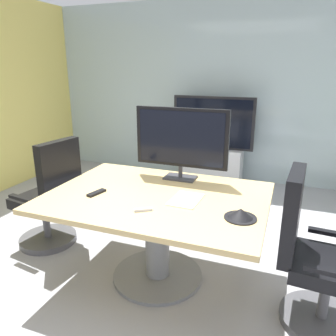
{
  "coord_description": "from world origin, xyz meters",
  "views": [
    {
      "loc": [
        0.94,
        -2.25,
        1.74
      ],
      "look_at": [
        0.0,
        0.23,
        0.91
      ],
      "focal_mm": 35.08,
      "sensor_mm": 36.0,
      "label": 1
    }
  ],
  "objects": [
    {
      "name": "conference_phone",
      "position": [
        0.69,
        -0.2,
        0.79
      ],
      "size": [
        0.22,
        0.22,
        0.07
      ],
      "color": "black",
      "rests_on": "conference_table"
    },
    {
      "name": "conference_table",
      "position": [
        0.0,
        -0.02,
        0.56
      ],
      "size": [
        1.71,
        1.24,
        0.76
      ],
      "color": "tan",
      "rests_on": "ground"
    },
    {
      "name": "tv_monitor",
      "position": [
        0.05,
        0.43,
        1.11
      ],
      "size": [
        0.84,
        0.18,
        0.64
      ],
      "color": "#333338",
      "rests_on": "conference_table"
    },
    {
      "name": "ground_plane",
      "position": [
        0.0,
        0.0,
        0.0
      ],
      "size": [
        6.83,
        6.83,
        0.0
      ],
      "primitive_type": "plane",
      "color": "#99999E"
    },
    {
      "name": "office_chair_right",
      "position": [
        1.18,
        -0.1,
        0.46
      ],
      "size": [
        0.61,
        0.59,
        1.09
      ],
      "rotation": [
        0.0,
        0.0,
        1.49
      ],
      "color": "#4C4C51",
      "rests_on": "ground"
    },
    {
      "name": "office_chair_left",
      "position": [
        -1.18,
        0.11,
        0.46
      ],
      "size": [
        0.63,
        0.61,
        1.09
      ],
      "rotation": [
        0.0,
        0.0,
        -1.72
      ],
      "color": "#4C4C51",
      "rests_on": "ground"
    },
    {
      "name": "wall_back_glass_partition",
      "position": [
        0.0,
        2.83,
        1.34
      ],
      "size": [
        5.83,
        0.1,
        2.67
      ],
      "primitive_type": "cube",
      "color": "#9EB2B7",
      "rests_on": "ground"
    },
    {
      "name": "wall_display_unit",
      "position": [
        -0.13,
        2.48,
        0.44
      ],
      "size": [
        1.2,
        0.36,
        1.31
      ],
      "color": "#B7BABC",
      "rests_on": "ground"
    },
    {
      "name": "remote_control",
      "position": [
        -0.46,
        -0.17,
        0.76
      ],
      "size": [
        0.09,
        0.18,
        0.02
      ],
      "primitive_type": "cube",
      "rotation": [
        0.0,
        0.0,
        -0.24
      ],
      "color": "black",
      "rests_on": "conference_table"
    },
    {
      "name": "paper_notepad",
      "position": [
        0.25,
        -0.03,
        0.76
      ],
      "size": [
        0.22,
        0.31,
        0.01
      ],
      "primitive_type": "cube",
      "rotation": [
        0.0,
        0.0,
        -0.03
      ],
      "color": "white",
      "rests_on": "conference_table"
    },
    {
      "name": "whiteboard_marker",
      "position": [
        0.03,
        -0.33,
        0.77
      ],
      "size": [
        0.12,
        0.09,
        0.02
      ],
      "primitive_type": "cube",
      "rotation": [
        0.0,
        0.0,
        0.6
      ],
      "color": "silver",
      "rests_on": "conference_table"
    }
  ]
}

